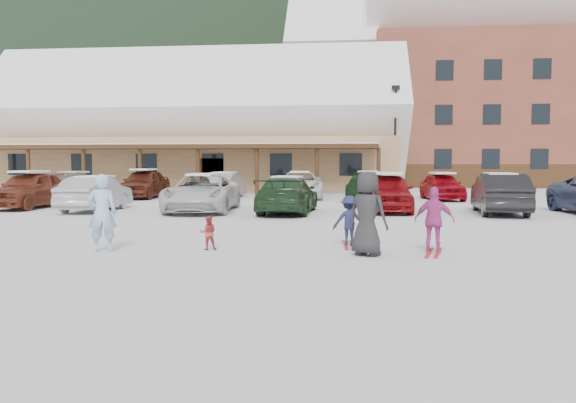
# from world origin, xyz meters

# --- Properties ---
(ground) EXTENTS (160.00, 160.00, 0.00)m
(ground) POSITION_xyz_m (0.00, 0.00, 0.00)
(ground) COLOR silver
(ground) RESTS_ON ground
(forested_hillside) EXTENTS (300.00, 70.00, 38.00)m
(forested_hillside) POSITION_xyz_m (0.00, 85.00, 19.00)
(forested_hillside) COLOR black
(forested_hillside) RESTS_ON ground
(day_lodge) EXTENTS (29.12, 12.50, 10.38)m
(day_lodge) POSITION_xyz_m (-9.00, 27.96, 3.94)
(day_lodge) COLOR tan
(day_lodge) RESTS_ON ground
(alpine_hotel) EXTENTS (31.48, 14.01, 21.48)m
(alpine_hotel) POSITION_xyz_m (14.27, 38.00, 8.63)
(alpine_hotel) COLOR brown
(alpine_hotel) RESTS_ON ground
(lamp_post) EXTENTS (0.50, 0.25, 6.79)m
(lamp_post) POSITION_xyz_m (4.81, 23.99, 3.81)
(lamp_post) COLOR black
(lamp_post) RESTS_ON ground
(conifer_2) EXTENTS (5.28, 5.28, 12.24)m
(conifer_2) POSITION_xyz_m (-30.00, 42.00, 6.83)
(conifer_2) COLOR black
(conifer_2) RESTS_ON ground
(conifer_3) EXTENTS (3.96, 3.96, 9.18)m
(conifer_3) POSITION_xyz_m (6.00, 44.00, 5.12)
(conifer_3) COLOR black
(conifer_3) RESTS_ON ground
(adult_skier) EXTENTS (0.70, 0.55, 1.70)m
(adult_skier) POSITION_xyz_m (-3.57, -0.76, 0.85)
(adult_skier) COLOR #A5CCF1
(adult_skier) RESTS_ON ground
(toddler_red) EXTENTS (0.43, 0.37, 0.76)m
(toddler_red) POSITION_xyz_m (-1.35, -0.27, 0.38)
(toddler_red) COLOR #B3373C
(toddler_red) RESTS_ON ground
(child_navy) EXTENTS (0.78, 0.48, 1.17)m
(child_navy) POSITION_xyz_m (1.76, 0.64, 0.58)
(child_navy) COLOR #1C2346
(child_navy) RESTS_ON ground
(skis_child_navy) EXTENTS (0.29, 1.41, 0.03)m
(skis_child_navy) POSITION_xyz_m (1.76, 0.64, 0.01)
(skis_child_navy) COLOR #B22C19
(skis_child_navy) RESTS_ON ground
(child_magenta) EXTENTS (0.89, 0.53, 1.42)m
(child_magenta) POSITION_xyz_m (3.56, -0.28, 0.71)
(child_magenta) COLOR #C73C97
(child_magenta) RESTS_ON ground
(skis_child_magenta) EXTENTS (0.52, 1.41, 0.03)m
(skis_child_magenta) POSITION_xyz_m (3.56, -0.28, 0.01)
(skis_child_magenta) COLOR #B22C19
(skis_child_magenta) RESTS_ON ground
(bystander_dark) EXTENTS (1.02, 0.92, 1.76)m
(bystander_dark) POSITION_xyz_m (2.13, -0.70, 0.88)
(bystander_dark) COLOR #29292B
(bystander_dark) RESTS_ON ground
(parked_car_0) EXTENTS (1.96, 4.63, 1.56)m
(parked_car_0) POSITION_xyz_m (-11.67, 10.17, 0.78)
(parked_car_0) COLOR brown
(parked_car_0) RESTS_ON ground
(parked_car_1) EXTENTS (1.47, 4.20, 1.38)m
(parked_car_1) POSITION_xyz_m (-8.25, 9.06, 0.69)
(parked_car_1) COLOR #AAAAAF
(parked_car_1) RESTS_ON ground
(parked_car_2) EXTENTS (2.76, 5.45, 1.48)m
(parked_car_2) POSITION_xyz_m (-3.94, 9.23, 0.74)
(parked_car_2) COLOR silver
(parked_car_2) RESTS_ON ground
(parked_car_3) EXTENTS (2.18, 4.88, 1.39)m
(parked_car_3) POSITION_xyz_m (-0.52, 8.87, 0.70)
(parked_car_3) COLOR #1F3C21
(parked_car_3) RESTS_ON ground
(parked_car_4) EXTENTS (1.97, 4.54, 1.52)m
(parked_car_4) POSITION_xyz_m (3.37, 9.98, 0.76)
(parked_car_4) COLOR maroon
(parked_car_4) RESTS_ON ground
(parked_car_5) EXTENTS (2.05, 4.74, 1.52)m
(parked_car_5) POSITION_xyz_m (7.46, 9.39, 0.76)
(parked_car_5) COLOR black
(parked_car_5) RESTS_ON ground
(parked_car_7) EXTENTS (2.16, 4.98, 1.43)m
(parked_car_7) POSITION_xyz_m (-12.94, 16.63, 0.71)
(parked_car_7) COLOR #816A5E
(parked_car_7) RESTS_ON ground
(parked_car_8) EXTENTS (1.90, 4.62, 1.57)m
(parked_car_8) POSITION_xyz_m (-9.22, 17.12, 0.78)
(parked_car_8) COLOR #562216
(parked_car_8) RESTS_ON ground
(parked_car_9) EXTENTS (1.68, 4.31, 1.40)m
(parked_car_9) POSITION_xyz_m (-4.78, 17.27, 0.70)
(parked_car_9) COLOR #98999C
(parked_car_9) RESTS_ON ground
(parked_car_10) EXTENTS (2.72, 5.33, 1.44)m
(parked_car_10) POSITION_xyz_m (-0.74, 17.56, 0.72)
(parked_car_10) COLOR white
(parked_car_10) RESTS_ON ground
(parked_car_11) EXTENTS (2.64, 5.23, 1.46)m
(parked_car_11) POSITION_xyz_m (2.88, 17.52, 0.73)
(parked_car_11) COLOR #16351B
(parked_car_11) RESTS_ON ground
(parked_car_12) EXTENTS (2.05, 4.27, 1.40)m
(parked_car_12) POSITION_xyz_m (6.64, 17.17, 0.70)
(parked_car_12) COLOR #A10816
(parked_car_12) RESTS_ON ground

